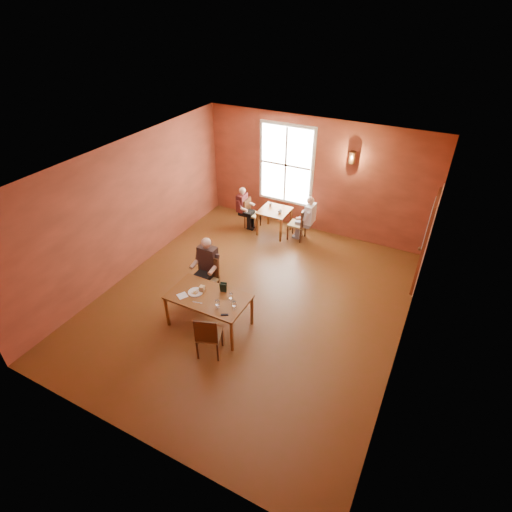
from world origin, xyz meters
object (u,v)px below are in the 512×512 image
at_px(main_table, 209,311).
at_px(diner_main, 204,274).
at_px(second_table, 274,221).
at_px(diner_white, 299,219).
at_px(chair_diner_main, 206,280).
at_px(chair_diner_white, 297,223).
at_px(chair_empty, 209,334).
at_px(chair_diner_maroon, 253,214).
at_px(diner_maroon, 252,209).

bearing_deg(main_table, diner_main, 128.88).
bearing_deg(second_table, diner_white, 0.00).
height_order(second_table, diner_white, diner_white).
height_order(chair_diner_main, chair_diner_white, chair_diner_main).
bearing_deg(diner_main, second_table, -91.87).
height_order(chair_diner_main, chair_empty, chair_diner_main).
bearing_deg(chair_diner_white, chair_diner_maroon, 90.00).
bearing_deg(second_table, main_table, -84.04).
relative_size(main_table, diner_main, 1.18).
distance_m(main_table, diner_main, 0.85).
bearing_deg(diner_main, main_table, 128.88).
relative_size(chair_diner_main, chair_empty, 1.03).
bearing_deg(chair_empty, main_table, 104.02).
height_order(chair_diner_white, diner_maroon, diner_maroon).
height_order(diner_main, second_table, diner_main).
xyz_separation_m(chair_empty, second_table, (-0.79, 4.40, -0.12)).
bearing_deg(main_table, diner_maroon, 105.82).
distance_m(diner_white, diner_maroon, 1.36).
bearing_deg(chair_diner_maroon, diner_maroon, -90.00).
bearing_deg(diner_maroon, chair_diner_maroon, 90.00).
bearing_deg(chair_empty, chair_diner_white, 72.85).
bearing_deg(diner_main, chair_diner_white, -103.34).
height_order(chair_empty, diner_white, diner_white).
xyz_separation_m(main_table, chair_empty, (0.39, -0.61, 0.10)).
bearing_deg(chair_diner_white, main_table, 176.18).
relative_size(main_table, chair_diner_white, 1.72).
xyz_separation_m(chair_diner_main, chair_diner_white, (0.75, 3.15, -0.03)).
bearing_deg(main_table, diner_white, 85.73).
height_order(main_table, chair_empty, chair_empty).
bearing_deg(chair_diner_white, diner_main, 166.66).
height_order(main_table, second_table, main_table).
bearing_deg(chair_diner_main, second_table, -91.89).
bearing_deg(chair_diner_maroon, chair_empty, 18.11).
height_order(diner_main, diner_maroon, diner_main).
bearing_deg(chair_empty, diner_maroon, 89.49).
bearing_deg(second_table, chair_empty, -79.83).
bearing_deg(main_table, chair_diner_main, 127.57).
relative_size(chair_empty, chair_diner_maroon, 1.13).
bearing_deg(diner_main, diner_white, -103.85).
xyz_separation_m(diner_main, chair_diner_white, (0.75, 3.18, -0.20)).
relative_size(second_table, diner_white, 0.65).
relative_size(chair_diner_main, chair_diner_maroon, 1.16).
height_order(main_table, diner_main, diner_main).
bearing_deg(diner_white, chair_diner_white, 90.00).
distance_m(main_table, diner_white, 3.82).
bearing_deg(second_table, diner_main, -91.87).
xyz_separation_m(chair_empty, diner_maroon, (-1.47, 4.40, 0.10)).
height_order(chair_empty, second_table, chair_empty).
xyz_separation_m(main_table, diner_maroon, (-1.08, 3.80, 0.20)).
relative_size(diner_main, diner_white, 1.09).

